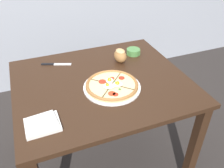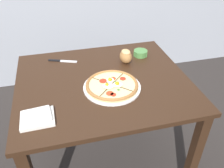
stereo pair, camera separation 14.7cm
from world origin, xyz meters
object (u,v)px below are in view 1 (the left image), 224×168
object	(u,v)px
napkin_folded	(42,124)
bread_piece_near	(120,55)
ramekin_bowl	(133,51)
pizza	(112,85)
knife_main	(56,64)
dining_table	(102,94)

from	to	relation	value
napkin_folded	bread_piece_near	size ratio (longest dim) A/B	1.44
ramekin_bowl	bread_piece_near	distance (m)	0.16
ramekin_bowl	napkin_folded	bearing A→B (deg)	-144.86
pizza	knife_main	xyz separation A→B (m)	(-0.28, 0.42, -0.01)
knife_main	bread_piece_near	bearing A→B (deg)	4.87
dining_table	knife_main	xyz separation A→B (m)	(-0.24, 0.31, 0.11)
napkin_folded	knife_main	distance (m)	0.62
napkin_folded	bread_piece_near	xyz separation A→B (m)	(0.63, 0.47, 0.04)
ramekin_bowl	knife_main	bearing A→B (deg)	174.53
pizza	ramekin_bowl	distance (m)	0.48
bread_piece_near	knife_main	bearing A→B (deg)	163.97
ramekin_bowl	knife_main	world-z (taller)	ramekin_bowl
pizza	napkin_folded	distance (m)	0.49
dining_table	bread_piece_near	world-z (taller)	bread_piece_near
dining_table	pizza	world-z (taller)	pizza
ramekin_bowl	bread_piece_near	xyz separation A→B (m)	(-0.14, -0.07, 0.03)
dining_table	knife_main	size ratio (longest dim) A/B	5.35
dining_table	bread_piece_near	bearing A→B (deg)	41.21
pizza	ramekin_bowl	world-z (taller)	pizza
pizza	ramekin_bowl	bearing A→B (deg)	48.52
dining_table	napkin_folded	size ratio (longest dim) A/B	6.32
ramekin_bowl	pizza	bearing A→B (deg)	-131.48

